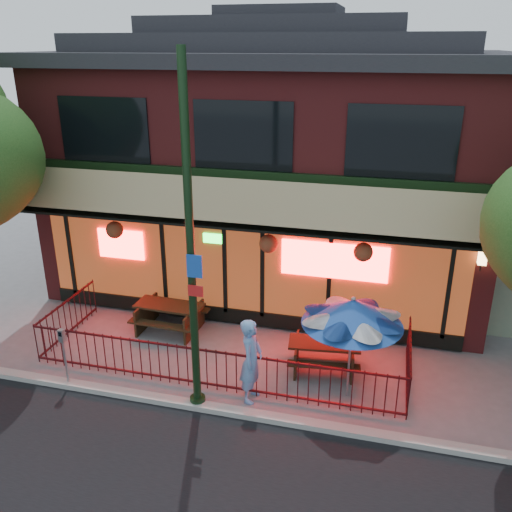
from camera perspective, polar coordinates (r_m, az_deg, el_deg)
The scene contains 10 objects.
ground at distance 12.05m, azimuth -5.45°, elevation -14.22°, with size 80.00×80.00×0.00m, color gray.
curb at distance 11.64m, azimuth -6.32°, elevation -15.35°, with size 80.00×0.25×0.12m, color #999993.
restaurant_building at distance 16.88m, azimuth 2.37°, elevation 11.63°, with size 12.96×9.49×8.05m.
patio_fence at distance 12.09m, azimuth -4.74°, elevation -10.46°, with size 8.44×2.62×1.00m.
street_light at distance 10.18m, azimuth -6.82°, elevation -0.98°, with size 0.43×0.32×7.00m.
picnic_table_left at distance 14.29m, azimuth -9.07°, elevation -5.97°, with size 1.79×1.40×0.75m.
picnic_table_right at distance 12.65m, azimuth 7.17°, elevation -9.94°, with size 1.75×1.43×0.69m.
patio_umbrella at distance 11.06m, azimuth 10.14°, elevation -5.83°, with size 2.05×2.05×2.35m.
pedestrian at distance 11.35m, azimuth -0.49°, elevation -10.94°, with size 0.68×0.45×1.86m, color #6490C8.
parking_meter_near at distance 12.42m, azimuth -19.60°, elevation -9.14°, with size 0.13×0.12×1.40m.
Camera 1 is at (3.53, -9.14, 7.02)m, focal length 38.00 mm.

